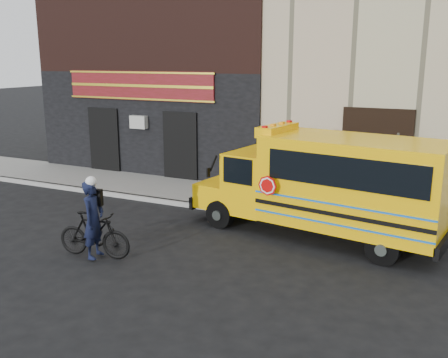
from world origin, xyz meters
The scene contains 8 objects.
ground centered at (0.00, 0.00, 0.00)m, with size 120.00×120.00×0.00m, color black.
curb centered at (0.00, 2.60, 0.07)m, with size 40.00×0.20×0.15m, color #999994.
sidewalk centered at (0.00, 4.10, 0.07)m, with size 40.00×3.00×0.15m, color slate.
building centered at (-0.04, 10.45, 6.13)m, with size 20.00×10.70×12.00m.
school_bus centered at (3.42, 1.70, 1.51)m, with size 7.15×3.19×2.92m.
sign_pole centered at (4.92, 2.67, 1.55)m, with size 0.11×0.24×2.79m.
bicycle centered at (-1.34, -2.00, 0.56)m, with size 0.53×1.88×1.13m, color black.
cyclist centered at (-1.25, -2.09, 0.94)m, with size 0.68×0.45×1.87m, color black.
Camera 1 is at (6.30, -10.90, 4.69)m, focal length 40.00 mm.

